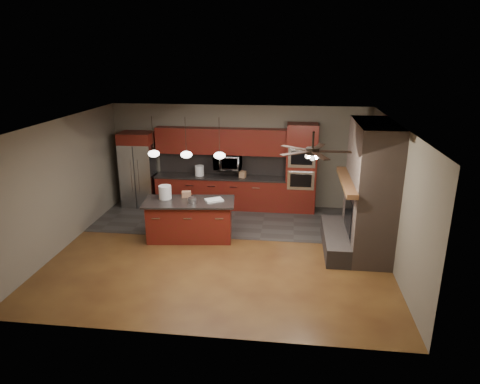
# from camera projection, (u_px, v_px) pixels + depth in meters

# --- Properties ---
(ground) EXTENTS (7.00, 7.00, 0.00)m
(ground) POSITION_uv_depth(u_px,v_px,m) (222.00, 250.00, 9.38)
(ground) COLOR brown
(ground) RESTS_ON ground
(ceiling) EXTENTS (7.00, 6.00, 0.02)m
(ceiling) POSITION_uv_depth(u_px,v_px,m) (220.00, 123.00, 8.51)
(ceiling) COLOR white
(ceiling) RESTS_ON back_wall
(back_wall) EXTENTS (7.00, 0.02, 2.80)m
(back_wall) POSITION_uv_depth(u_px,v_px,m) (239.00, 156.00, 11.77)
(back_wall) COLOR #655D51
(back_wall) RESTS_ON ground
(right_wall) EXTENTS (0.02, 6.00, 2.80)m
(right_wall) POSITION_uv_depth(u_px,v_px,m) (394.00, 196.00, 8.54)
(right_wall) COLOR #655D51
(right_wall) RESTS_ON ground
(left_wall) EXTENTS (0.02, 6.00, 2.80)m
(left_wall) POSITION_uv_depth(u_px,v_px,m) (64.00, 184.00, 9.34)
(left_wall) COLOR #655D51
(left_wall) RESTS_ON ground
(slate_tile_patch) EXTENTS (7.00, 2.40, 0.01)m
(slate_tile_patch) POSITION_uv_depth(u_px,v_px,m) (233.00, 220.00, 11.08)
(slate_tile_patch) COLOR #34322F
(slate_tile_patch) RESTS_ON ground
(fireplace_column) EXTENTS (1.30, 2.10, 2.80)m
(fireplace_column) POSITION_uv_depth(u_px,v_px,m) (367.00, 194.00, 9.00)
(fireplace_column) COLOR #705B50
(fireplace_column) RESTS_ON ground
(back_cabinetry) EXTENTS (3.59, 0.64, 2.20)m
(back_cabinetry) POSITION_uv_depth(u_px,v_px,m) (221.00, 176.00, 11.74)
(back_cabinetry) COLOR maroon
(back_cabinetry) RESTS_ON ground
(oven_tower) EXTENTS (0.80, 0.63, 2.38)m
(oven_tower) POSITION_uv_depth(u_px,v_px,m) (301.00, 169.00, 11.35)
(oven_tower) COLOR maroon
(oven_tower) RESTS_ON ground
(microwave) EXTENTS (0.73, 0.41, 0.50)m
(microwave) POSITION_uv_depth(u_px,v_px,m) (228.00, 162.00, 11.60)
(microwave) COLOR silver
(microwave) RESTS_ON back_cabinetry
(refrigerator) EXTENTS (0.89, 0.75, 2.08)m
(refrigerator) POSITION_uv_depth(u_px,v_px,m) (139.00, 170.00, 11.84)
(refrigerator) COLOR silver
(refrigerator) RESTS_ON ground
(kitchen_island) EXTENTS (2.13, 1.15, 0.92)m
(kitchen_island) POSITION_uv_depth(u_px,v_px,m) (190.00, 220.00, 9.84)
(kitchen_island) COLOR maroon
(kitchen_island) RESTS_ON ground
(white_bucket) EXTENTS (0.36, 0.36, 0.31)m
(white_bucket) POSITION_uv_depth(u_px,v_px,m) (165.00, 192.00, 9.81)
(white_bucket) COLOR silver
(white_bucket) RESTS_ON kitchen_island
(paint_can) EXTENTS (0.23, 0.23, 0.12)m
(paint_can) POSITION_uv_depth(u_px,v_px,m) (192.00, 200.00, 9.56)
(paint_can) COLOR #ABACB0
(paint_can) RESTS_ON kitchen_island
(paint_tray) EXTENTS (0.46, 0.42, 0.04)m
(paint_tray) POSITION_uv_depth(u_px,v_px,m) (214.00, 200.00, 9.71)
(paint_tray) COLOR white
(paint_tray) RESTS_ON kitchen_island
(cardboard_box) EXTENTS (0.24, 0.19, 0.13)m
(cardboard_box) POSITION_uv_depth(u_px,v_px,m) (186.00, 194.00, 9.95)
(cardboard_box) COLOR #93684C
(cardboard_box) RESTS_ON kitchen_island
(counter_bucket) EXTENTS (0.33, 0.33, 0.28)m
(counter_bucket) POSITION_uv_depth(u_px,v_px,m) (199.00, 171.00, 11.72)
(counter_bucket) COLOR white
(counter_bucket) RESTS_ON back_cabinetry
(counter_box) EXTENTS (0.20, 0.17, 0.18)m
(counter_box) POSITION_uv_depth(u_px,v_px,m) (243.00, 174.00, 11.55)
(counter_box) COLOR #AB7D58
(counter_box) RESTS_ON back_cabinetry
(pendant_left) EXTENTS (0.26, 0.26, 0.92)m
(pendant_left) POSITION_uv_depth(u_px,v_px,m) (154.00, 153.00, 9.62)
(pendant_left) COLOR black
(pendant_left) RESTS_ON ceiling
(pendant_center) EXTENTS (0.26, 0.26, 0.92)m
(pendant_center) POSITION_uv_depth(u_px,v_px,m) (186.00, 154.00, 9.53)
(pendant_center) COLOR black
(pendant_center) RESTS_ON ceiling
(pendant_right) EXTENTS (0.26, 0.26, 0.92)m
(pendant_right) POSITION_uv_depth(u_px,v_px,m) (220.00, 155.00, 9.44)
(pendant_right) COLOR black
(pendant_right) RESTS_ON ceiling
(ceiling_fan) EXTENTS (1.27, 1.33, 0.41)m
(ceiling_fan) POSITION_uv_depth(u_px,v_px,m) (313.00, 151.00, 7.65)
(ceiling_fan) COLOR black
(ceiling_fan) RESTS_ON ceiling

